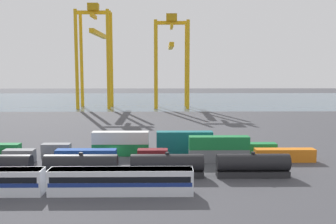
% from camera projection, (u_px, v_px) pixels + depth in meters
% --- Properties ---
extents(ground_plane, '(420.00, 420.00, 0.00)m').
position_uv_depth(ground_plane, '(130.00, 128.00, 120.58)').
color(ground_plane, '#424247').
extents(harbour_water, '(400.00, 110.00, 0.01)m').
position_uv_depth(harbour_water, '(144.00, 100.00, 217.66)').
color(harbour_water, '#475B6B').
rests_on(harbour_water, ground_plane).
extents(passenger_train, '(44.24, 3.14, 3.90)m').
position_uv_depth(passenger_train, '(46.00, 180.00, 58.08)').
color(passenger_train, silver).
rests_on(passenger_train, ground_plane).
extents(freight_tank_row, '(57.40, 2.95, 4.41)m').
position_uv_depth(freight_tank_row, '(124.00, 165.00, 67.05)').
color(freight_tank_row, '#232326').
rests_on(freight_tank_row, ground_plane).
extents(shipping_container_2, '(6.04, 2.44, 2.60)m').
position_uv_depth(shipping_container_2, '(19.00, 156.00, 77.49)').
color(shipping_container_2, slate).
rests_on(shipping_container_2, ground_plane).
extents(shipping_container_3, '(12.10, 2.44, 2.60)m').
position_uv_depth(shipping_container_3, '(86.00, 156.00, 77.67)').
color(shipping_container_3, '#1C4299').
rests_on(shipping_container_3, ground_plane).
extents(shipping_container_4, '(6.04, 2.44, 2.60)m').
position_uv_depth(shipping_container_4, '(153.00, 156.00, 77.86)').
color(shipping_container_4, maroon).
rests_on(shipping_container_4, ground_plane).
extents(shipping_container_5, '(12.10, 2.44, 2.60)m').
position_uv_depth(shipping_container_5, '(219.00, 155.00, 78.04)').
color(shipping_container_5, slate).
rests_on(shipping_container_5, ground_plane).
extents(shipping_container_6, '(12.10, 2.44, 2.60)m').
position_uv_depth(shipping_container_6, '(219.00, 143.00, 77.73)').
color(shipping_container_6, '#197538').
rests_on(shipping_container_6, shipping_container_5).
extents(shipping_container_7, '(12.10, 2.44, 2.60)m').
position_uv_depth(shipping_container_7, '(285.00, 155.00, 78.22)').
color(shipping_container_7, orange).
rests_on(shipping_container_7, ground_plane).
extents(shipping_container_9, '(6.04, 2.44, 2.60)m').
position_uv_depth(shipping_container_9, '(56.00, 150.00, 83.33)').
color(shipping_container_9, slate).
rests_on(shipping_container_9, ground_plane).
extents(shipping_container_10, '(12.10, 2.44, 2.60)m').
position_uv_depth(shipping_container_10, '(121.00, 149.00, 83.52)').
color(shipping_container_10, '#197538').
rests_on(shipping_container_10, ground_plane).
extents(shipping_container_11, '(12.10, 2.44, 2.60)m').
position_uv_depth(shipping_container_11, '(120.00, 138.00, 83.21)').
color(shipping_container_11, silver).
rests_on(shipping_container_11, shipping_container_10).
extents(shipping_container_12, '(12.10, 2.44, 2.60)m').
position_uv_depth(shipping_container_12, '(185.00, 149.00, 83.71)').
color(shipping_container_12, '#146066').
rests_on(shipping_container_12, ground_plane).
extents(shipping_container_13, '(12.10, 2.44, 2.60)m').
position_uv_depth(shipping_container_13, '(185.00, 137.00, 83.40)').
color(shipping_container_13, '#146066').
rests_on(shipping_container_13, shipping_container_12).
extents(shipping_container_14, '(12.10, 2.44, 2.60)m').
position_uv_depth(shipping_container_14, '(248.00, 149.00, 83.90)').
color(shipping_container_14, '#197538').
rests_on(shipping_container_14, ground_plane).
extents(gantry_crane_west, '(15.60, 40.83, 47.06)m').
position_uv_depth(gantry_crane_west, '(95.00, 45.00, 178.79)').
color(gantry_crane_west, gold).
rests_on(gantry_crane_west, ground_plane).
extents(gantry_crane_central, '(15.88, 36.52, 42.54)m').
position_uv_depth(gantry_crane_central, '(171.00, 52.00, 179.04)').
color(gantry_crane_central, gold).
rests_on(gantry_crane_central, ground_plane).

